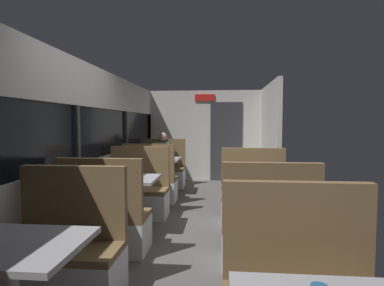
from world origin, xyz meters
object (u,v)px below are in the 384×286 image
dining_table_mid_window (124,185)px  dining_table_rear_aisle (260,191)px  bench_near_window_facing_entry (66,259)px  bench_far_window_facing_end (151,184)px  coffee_cup_secondary (134,174)px  dining_table_near_window (9,259)px  dining_table_far_window (158,163)px  bench_rear_aisle_facing_entry (254,201)px  bench_mid_window_facing_entry (138,196)px  bench_mid_window_facing_end (106,224)px  seated_passenger (163,164)px  bench_rear_aisle_facing_end (268,235)px  bench_far_window_facing_entry (164,172)px

dining_table_mid_window → dining_table_rear_aisle: 1.80m
bench_near_window_facing_entry → bench_far_window_facing_end: same height
dining_table_rear_aisle → coffee_cup_secondary: coffee_cup_secondary is taller
dining_table_near_window → dining_table_far_window: bearing=90.0°
dining_table_near_window → bench_rear_aisle_facing_entry: (1.79, 2.82, -0.31)m
bench_near_window_facing_entry → coffee_cup_secondary: (0.14, 1.61, 0.46)m
bench_mid_window_facing_entry → bench_rear_aisle_facing_entry: size_ratio=1.00×
bench_mid_window_facing_end → dining_table_rear_aisle: (1.79, 0.50, 0.31)m
bench_rear_aisle_facing_entry → dining_table_rear_aisle: bearing=-90.0°
bench_near_window_facing_entry → seated_passenger: bearing=90.0°
dining_table_near_window → seated_passenger: 5.27m
dining_table_near_window → seated_passenger: seated_passenger is taller
dining_table_near_window → bench_mid_window_facing_entry: bench_mid_window_facing_entry is taller
bench_mid_window_facing_entry → bench_rear_aisle_facing_end: (1.79, -1.60, 0.00)m
bench_far_window_facing_entry → coffee_cup_secondary: bench_far_window_facing_entry is taller
bench_far_window_facing_entry → bench_rear_aisle_facing_end: bearing=-65.5°
bench_far_window_facing_entry → dining_table_rear_aisle: (1.79, -3.22, 0.31)m
dining_table_far_window → bench_far_window_facing_entry: (0.00, 0.70, -0.31)m
bench_rear_aisle_facing_end → dining_table_near_window: bearing=-141.5°
dining_table_rear_aisle → bench_rear_aisle_facing_end: size_ratio=0.82×
bench_mid_window_facing_entry → coffee_cup_secondary: bench_mid_window_facing_entry is taller
dining_table_mid_window → bench_far_window_facing_end: (0.00, 1.62, -0.31)m
seated_passenger → bench_mid_window_facing_entry: bearing=-90.0°
bench_rear_aisle_facing_entry → coffee_cup_secondary: bearing=-162.9°
dining_table_mid_window → seated_passenger: size_ratio=0.71×
bench_rear_aisle_facing_end → bench_far_window_facing_end: bearing=125.4°
bench_mid_window_facing_end → coffee_cup_secondary: 0.84m
bench_far_window_facing_end → bench_rear_aisle_facing_end: (1.79, -2.52, 0.00)m
dining_table_near_window → dining_table_rear_aisle: bearing=49.8°
bench_rear_aisle_facing_end → coffee_cup_secondary: size_ratio=12.22×
dining_table_mid_window → seated_passenger: seated_passenger is taller
dining_table_near_window → bench_far_window_facing_end: 3.96m
bench_mid_window_facing_entry → bench_far_window_facing_entry: (0.00, 2.32, 0.00)m
bench_rear_aisle_facing_end → seated_passenger: seated_passenger is taller
bench_near_window_facing_entry → bench_rear_aisle_facing_end: 1.93m
seated_passenger → coffee_cup_secondary: 2.97m
bench_far_window_facing_end → bench_rear_aisle_facing_entry: (1.79, -1.12, 0.00)m
bench_rear_aisle_facing_entry → coffee_cup_secondary: 1.78m
bench_near_window_facing_entry → dining_table_near_window: bearing=-90.0°
bench_mid_window_facing_entry → bench_far_window_facing_entry: same height
bench_near_window_facing_entry → dining_table_rear_aisle: bench_near_window_facing_entry is taller
bench_mid_window_facing_end → bench_rear_aisle_facing_entry: bearing=33.8°
seated_passenger → bench_far_window_facing_entry: bearing=90.0°
dining_table_near_window → dining_table_mid_window: (0.00, 2.32, 0.00)m
bench_near_window_facing_entry → bench_far_window_facing_entry: 4.64m
bench_near_window_facing_entry → dining_table_mid_window: bench_near_window_facing_entry is taller
dining_table_mid_window → coffee_cup_secondary: size_ratio=10.00×
bench_near_window_facing_entry → dining_table_mid_window: (0.00, 1.62, 0.31)m
dining_table_far_window → bench_rear_aisle_facing_end: bearing=-60.9°
bench_mid_window_facing_entry → dining_table_rear_aisle: bearing=-26.7°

